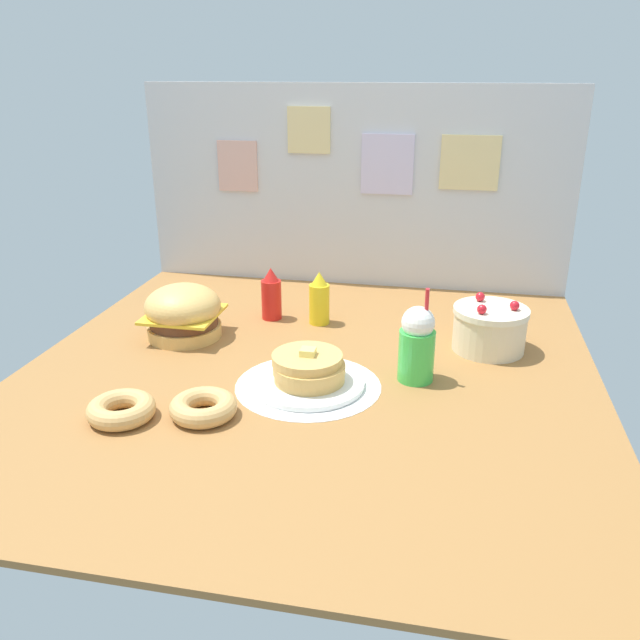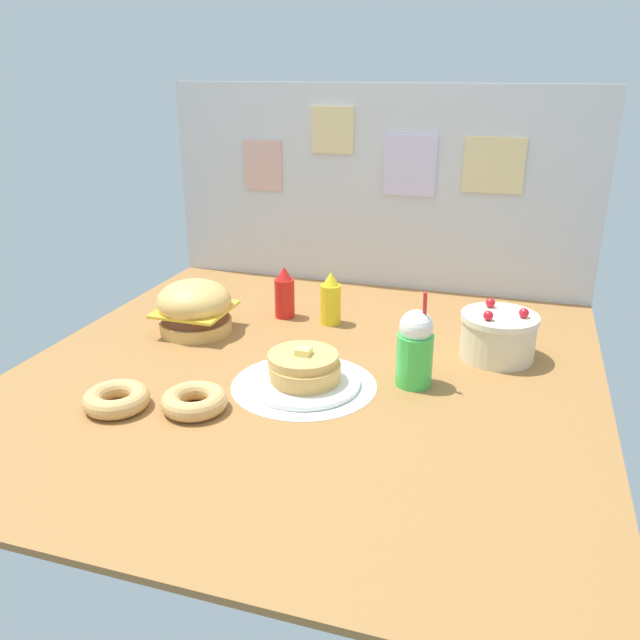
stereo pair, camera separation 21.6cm
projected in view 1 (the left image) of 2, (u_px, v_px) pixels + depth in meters
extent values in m
cube|color=#9E6B38|center=(307.00, 375.00, 2.20)|extent=(1.93, 2.00, 0.02)
cube|color=silver|center=(354.00, 188.00, 2.94)|extent=(1.93, 0.03, 0.90)
cube|color=#D8A599|center=(238.00, 166.00, 2.99)|extent=(0.19, 0.01, 0.23)
cube|color=beige|center=(309.00, 130.00, 2.87)|extent=(0.19, 0.01, 0.20)
cube|color=silver|center=(387.00, 164.00, 2.86)|extent=(0.23, 0.01, 0.26)
cube|color=beige|center=(470.00, 163.00, 2.79)|extent=(0.25, 0.01, 0.23)
cylinder|color=white|center=(308.00, 385.00, 2.10)|extent=(0.47, 0.47, 0.00)
cylinder|color=#DBA859|center=(185.00, 331.00, 2.48)|extent=(0.28, 0.28, 0.05)
cylinder|color=#59331E|center=(184.00, 320.00, 2.46)|extent=(0.26, 0.26, 0.04)
cube|color=yellow|center=(183.00, 314.00, 2.46)|extent=(0.26, 0.26, 0.01)
ellipsoid|color=#E5B260|center=(183.00, 306.00, 2.44)|extent=(0.28, 0.28, 0.16)
cylinder|color=white|center=(308.00, 383.00, 2.10)|extent=(0.36, 0.36, 0.02)
cylinder|color=#E0AD5B|center=(309.00, 376.00, 2.09)|extent=(0.23, 0.23, 0.03)
cylinder|color=#E0AD5B|center=(309.00, 368.00, 2.07)|extent=(0.23, 0.23, 0.03)
cylinder|color=#E0AD5B|center=(307.00, 359.00, 2.07)|extent=(0.23, 0.23, 0.03)
cube|color=#F7E072|center=(308.00, 352.00, 2.06)|extent=(0.05, 0.05, 0.02)
cylinder|color=beige|center=(489.00, 332.00, 2.35)|extent=(0.26, 0.26, 0.14)
cylinder|color=#F4EACC|center=(491.00, 311.00, 2.32)|extent=(0.27, 0.27, 0.02)
sphere|color=red|center=(515.00, 306.00, 2.29)|extent=(0.03, 0.03, 0.03)
sphere|color=red|center=(480.00, 297.00, 2.38)|extent=(0.03, 0.03, 0.03)
sphere|color=red|center=(482.00, 309.00, 2.25)|extent=(0.03, 0.03, 0.03)
cylinder|color=red|center=(271.00, 300.00, 2.64)|extent=(0.08, 0.08, 0.16)
cone|color=red|center=(271.00, 274.00, 2.60)|extent=(0.07, 0.07, 0.05)
cylinder|color=yellow|center=(319.00, 304.00, 2.59)|extent=(0.08, 0.08, 0.16)
cone|color=yellow|center=(319.00, 278.00, 2.55)|extent=(0.07, 0.07, 0.05)
cylinder|color=green|center=(416.00, 356.00, 2.12)|extent=(0.12, 0.12, 0.17)
sphere|color=white|center=(418.00, 323.00, 2.07)|extent=(0.11, 0.11, 0.11)
cylinder|color=red|center=(426.00, 313.00, 2.06)|extent=(0.01, 0.04, 0.17)
torus|color=tan|center=(121.00, 409.00, 1.90)|extent=(0.20, 0.20, 0.06)
torus|color=pink|center=(121.00, 408.00, 1.90)|extent=(0.19, 0.19, 0.05)
torus|color=tan|center=(203.00, 407.00, 1.91)|extent=(0.20, 0.20, 0.06)
torus|color=#D89ED8|center=(203.00, 406.00, 1.91)|extent=(0.19, 0.19, 0.05)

